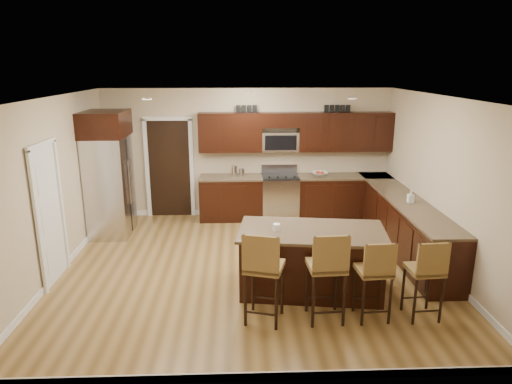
{
  "coord_description": "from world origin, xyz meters",
  "views": [
    {
      "loc": [
        -0.18,
        -6.76,
        3.16
      ],
      "look_at": [
        0.1,
        0.4,
        1.15
      ],
      "focal_mm": 32.0,
      "sensor_mm": 36.0,
      "label": 1
    }
  ],
  "objects_px": {
    "island": "(311,262)",
    "stool_mid": "(328,267)",
    "stool_right": "(376,271)",
    "range": "(280,197)",
    "stool_extra": "(427,270)",
    "stool_left": "(263,267)",
    "refrigerator": "(109,173)"
  },
  "relations": [
    {
      "from": "island",
      "to": "stool_mid",
      "type": "height_order",
      "value": "stool_mid"
    },
    {
      "from": "stool_right",
      "to": "range",
      "type": "bearing_deg",
      "value": 97.48
    },
    {
      "from": "stool_extra",
      "to": "stool_right",
      "type": "bearing_deg",
      "value": 176.0
    },
    {
      "from": "stool_left",
      "to": "range",
      "type": "bearing_deg",
      "value": 97.93
    },
    {
      "from": "range",
      "to": "stool_right",
      "type": "relative_size",
      "value": 1.02
    },
    {
      "from": "island",
      "to": "stool_extra",
      "type": "relative_size",
      "value": 1.99
    },
    {
      "from": "island",
      "to": "stool_right",
      "type": "bearing_deg",
      "value": -44.0
    },
    {
      "from": "stool_left",
      "to": "stool_right",
      "type": "xyz_separation_m",
      "value": [
        1.4,
        0.01,
        -0.08
      ]
    },
    {
      "from": "range",
      "to": "stool_left",
      "type": "distance_m",
      "value": 4.13
    },
    {
      "from": "stool_mid",
      "to": "refrigerator",
      "type": "relative_size",
      "value": 0.52
    },
    {
      "from": "stool_mid",
      "to": "stool_extra",
      "type": "relative_size",
      "value": 1.11
    },
    {
      "from": "island",
      "to": "stool_right",
      "type": "relative_size",
      "value": 1.99
    },
    {
      "from": "island",
      "to": "stool_right",
      "type": "xyz_separation_m",
      "value": [
        0.67,
        -0.84,
        0.25
      ]
    },
    {
      "from": "range",
      "to": "island",
      "type": "height_order",
      "value": "range"
    },
    {
      "from": "range",
      "to": "stool_mid",
      "type": "bearing_deg",
      "value": -86.84
    },
    {
      "from": "island",
      "to": "stool_mid",
      "type": "bearing_deg",
      "value": -77.9
    },
    {
      "from": "range",
      "to": "stool_mid",
      "type": "xyz_separation_m",
      "value": [
        0.23,
        -4.09,
        0.28
      ]
    },
    {
      "from": "range",
      "to": "stool_right",
      "type": "xyz_separation_m",
      "value": [
        0.83,
        -4.08,
        0.21
      ]
    },
    {
      "from": "range",
      "to": "refrigerator",
      "type": "height_order",
      "value": "refrigerator"
    },
    {
      "from": "stool_left",
      "to": "stool_mid",
      "type": "distance_m",
      "value": 0.8
    },
    {
      "from": "stool_mid",
      "to": "refrigerator",
      "type": "bearing_deg",
      "value": 133.79
    },
    {
      "from": "stool_mid",
      "to": "stool_right",
      "type": "bearing_deg",
      "value": -2.47
    },
    {
      "from": "refrigerator",
      "to": "island",
      "type": "bearing_deg",
      "value": -35.23
    },
    {
      "from": "island",
      "to": "stool_extra",
      "type": "bearing_deg",
      "value": -25.07
    },
    {
      "from": "stool_right",
      "to": "stool_left",
      "type": "bearing_deg",
      "value": 176.21
    },
    {
      "from": "stool_mid",
      "to": "stool_extra",
      "type": "xyz_separation_m",
      "value": [
        1.25,
        0.01,
        -0.08
      ]
    },
    {
      "from": "stool_mid",
      "to": "stool_extra",
      "type": "distance_m",
      "value": 1.26
    },
    {
      "from": "stool_left",
      "to": "stool_extra",
      "type": "distance_m",
      "value": 2.06
    },
    {
      "from": "refrigerator",
      "to": "stool_extra",
      "type": "height_order",
      "value": "refrigerator"
    },
    {
      "from": "stool_mid",
      "to": "island",
      "type": "bearing_deg",
      "value": 91.43
    },
    {
      "from": "stool_right",
      "to": "stool_extra",
      "type": "relative_size",
      "value": 1.0
    },
    {
      "from": "stool_mid",
      "to": "stool_extra",
      "type": "bearing_deg",
      "value": -2.83
    }
  ]
}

